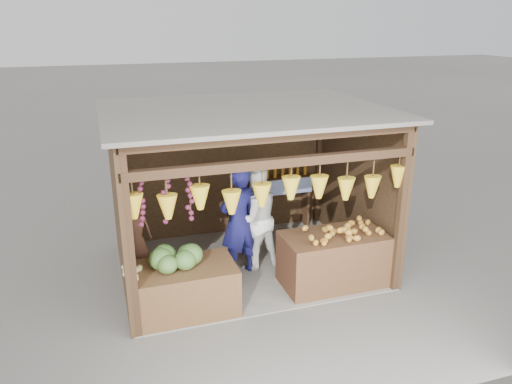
{
  "coord_description": "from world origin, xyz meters",
  "views": [
    {
      "loc": [
        -2.18,
        -7.23,
        3.97
      ],
      "look_at": [
        0.14,
        -0.1,
        1.34
      ],
      "focal_mm": 35.0,
      "sensor_mm": 36.0,
      "label": 1
    }
  ],
  "objects_px": {
    "counter_left": "(184,289)",
    "counter_right": "(333,260)",
    "woman_standing": "(255,218)",
    "vendor_seated": "(135,231)",
    "man_standing": "(238,222)"
  },
  "relations": [
    {
      "from": "counter_left",
      "to": "counter_right",
      "type": "bearing_deg",
      "value": 1.69
    },
    {
      "from": "vendor_seated",
      "to": "counter_right",
      "type": "bearing_deg",
      "value": 165.36
    },
    {
      "from": "counter_left",
      "to": "vendor_seated",
      "type": "xyz_separation_m",
      "value": [
        -0.53,
        1.21,
        0.47
      ]
    },
    {
      "from": "man_standing",
      "to": "vendor_seated",
      "type": "height_order",
      "value": "man_standing"
    },
    {
      "from": "woman_standing",
      "to": "vendor_seated",
      "type": "height_order",
      "value": "woman_standing"
    },
    {
      "from": "man_standing",
      "to": "woman_standing",
      "type": "distance_m",
      "value": 0.37
    },
    {
      "from": "counter_right",
      "to": "man_standing",
      "type": "height_order",
      "value": "man_standing"
    },
    {
      "from": "woman_standing",
      "to": "vendor_seated",
      "type": "xyz_separation_m",
      "value": [
        -1.9,
        0.2,
        -0.05
      ]
    },
    {
      "from": "man_standing",
      "to": "counter_right",
      "type": "bearing_deg",
      "value": 130.66
    },
    {
      "from": "counter_left",
      "to": "counter_right",
      "type": "distance_m",
      "value": 2.34
    },
    {
      "from": "woman_standing",
      "to": "vendor_seated",
      "type": "relative_size",
      "value": 1.75
    },
    {
      "from": "counter_right",
      "to": "woman_standing",
      "type": "relative_size",
      "value": 0.9
    },
    {
      "from": "counter_left",
      "to": "woman_standing",
      "type": "height_order",
      "value": "woman_standing"
    },
    {
      "from": "man_standing",
      "to": "woman_standing",
      "type": "relative_size",
      "value": 1.05
    },
    {
      "from": "counter_right",
      "to": "woman_standing",
      "type": "height_order",
      "value": "woman_standing"
    }
  ]
}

